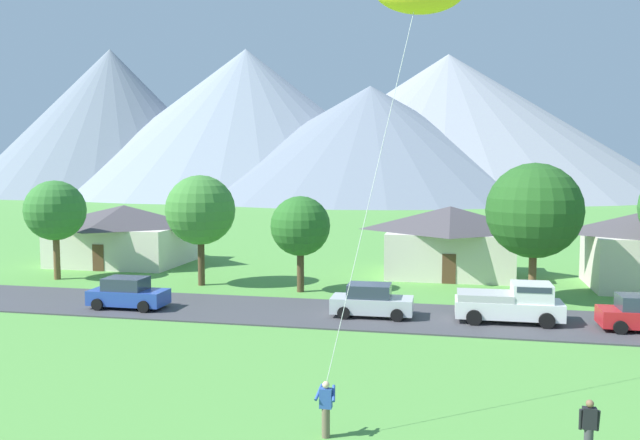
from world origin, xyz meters
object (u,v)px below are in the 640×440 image
at_px(house_left_center, 124,233).
at_px(tree_far_right, 200,210).
at_px(tree_center, 300,226).
at_px(tree_left_of_center, 55,211).
at_px(parked_car_blue_mid_west, 128,294).
at_px(watcher_person, 589,429).
at_px(house_right_center, 450,240).
at_px(tree_near_right, 534,211).
at_px(parked_car_silver_west_end, 371,301).
at_px(pickup_truck_white_west_side, 511,303).

distance_m(house_left_center, tree_far_right, 12.54).
bearing_deg(tree_center, tree_left_of_center, 177.49).
xyz_separation_m(parked_car_blue_mid_west, watcher_person, (21.14, -14.08, 0.01)).
bearing_deg(house_left_center, tree_far_right, -38.17).
bearing_deg(house_left_center, tree_left_of_center, -97.04).
xyz_separation_m(house_right_center, tree_left_of_center, (-26.51, -7.29, 2.18)).
relative_size(tree_far_right, watcher_person, 4.32).
bearing_deg(parked_car_blue_mid_west, tree_near_right, 16.53).
distance_m(tree_left_of_center, parked_car_silver_west_end, 23.96).
xyz_separation_m(house_right_center, watcher_person, (4.01, -28.80, -1.69)).
height_order(tree_far_right, parked_car_silver_west_end, tree_far_right).
relative_size(tree_center, parked_car_blue_mid_west, 1.42).
xyz_separation_m(tree_center, parked_car_blue_mid_west, (-8.12, -6.67, -3.23)).
xyz_separation_m(house_left_center, house_right_center, (25.57, -0.33, 0.14)).
xyz_separation_m(house_left_center, watcher_person, (29.57, -29.13, -1.54)).
bearing_deg(tree_left_of_center, parked_car_blue_mid_west, -38.41).
xyz_separation_m(house_left_center, parked_car_silver_west_end, (21.76, -14.23, -1.56)).
height_order(house_left_center, house_right_center, house_right_center).
distance_m(tree_center, pickup_truck_white_west_side, 13.77).
bearing_deg(tree_left_of_center, house_left_center, 82.96).
bearing_deg(tree_center, watcher_person, -57.89).
relative_size(tree_center, tree_near_right, 0.75).
distance_m(tree_center, watcher_person, 24.71).
xyz_separation_m(tree_left_of_center, watcher_person, (30.52, -21.51, -3.87)).
distance_m(house_right_center, tree_far_right, 17.65).
xyz_separation_m(house_left_center, parked_car_blue_mid_west, (8.44, -15.05, -1.56)).
distance_m(tree_center, tree_near_right, 13.83).
relative_size(tree_left_of_center, tree_far_right, 0.94).
relative_size(house_right_center, tree_center, 1.56).
distance_m(tree_left_of_center, tree_far_right, 10.60).
bearing_deg(pickup_truck_white_west_side, house_right_center, 103.10).
relative_size(house_left_center, house_right_center, 1.12).
height_order(tree_far_right, parked_car_blue_mid_west, tree_far_right).
bearing_deg(tree_near_right, tree_center, 179.30).
height_order(tree_left_of_center, watcher_person, tree_left_of_center).
bearing_deg(parked_car_blue_mid_west, pickup_truck_white_west_side, 2.94).
relative_size(tree_center, tree_far_right, 0.83).
distance_m(house_left_center, tree_near_right, 31.64).
height_order(tree_center, watcher_person, tree_center).
bearing_deg(parked_car_silver_west_end, watcher_person, -62.31).
xyz_separation_m(tree_center, parked_car_silver_west_end, (5.20, -5.85, -3.23)).
bearing_deg(parked_car_silver_west_end, tree_far_right, 151.23).
xyz_separation_m(house_left_center, tree_near_right, (30.33, -8.55, 2.87)).
xyz_separation_m(tree_left_of_center, parked_car_silver_west_end, (22.70, -6.61, -3.88)).
relative_size(tree_near_right, watcher_person, 4.79).
distance_m(house_right_center, pickup_truck_white_west_side, 14.13).
bearing_deg(pickup_truck_white_west_side, tree_far_right, 161.42).
xyz_separation_m(tree_near_right, pickup_truck_white_west_side, (-1.58, -5.46, -4.23)).
relative_size(tree_center, parked_car_silver_west_end, 1.41).
xyz_separation_m(tree_near_right, watcher_person, (-0.75, -20.58, -4.41)).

